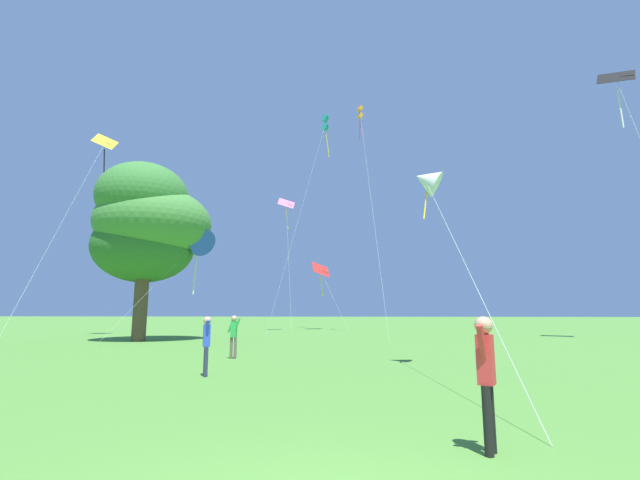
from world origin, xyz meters
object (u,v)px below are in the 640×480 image
kite_white_distant (426,180)px  kite_red_high (321,274)px  person_near_tree (234,333)px  tree_right_cluster (148,226)px  person_in_red_shirt (207,340)px  kite_blue_delta (197,239)px  person_far_back (486,370)px  kite_teal_box (325,125)px  kite_yellow_diamond (103,153)px  kite_black_large (618,89)px  kite_pink_low (287,210)px  kite_orange_box (360,115)px

kite_white_distant → kite_red_high: size_ratio=1.24×
person_near_tree → tree_right_cluster: size_ratio=0.15×
person_in_red_shirt → kite_white_distant: bearing=22.5°
person_near_tree → kite_blue_delta: bearing=120.0°
tree_right_cluster → person_far_back: bearing=-52.1°
kite_teal_box → kite_yellow_diamond: 24.08m
kite_blue_delta → person_in_red_shirt: size_ratio=4.69×
kite_teal_box → kite_black_large: size_ratio=1.30×
kite_pink_low → person_far_back: bearing=-74.6°
kite_orange_box → kite_black_large: kite_orange_box is taller
kite_yellow_diamond → kite_red_high: (15.15, 16.24, -8.21)m
person_in_red_shirt → person_near_tree: person_in_red_shirt is taller
kite_white_distant → tree_right_cluster: tree_right_cluster is taller
kite_pink_low → kite_blue_delta: bearing=-101.7°
kite_white_distant → kite_teal_box: 36.36m
person_near_tree → kite_red_high: bearing=90.3°
kite_pink_low → kite_red_high: 8.29m
person_far_back → person_near_tree: 12.73m
kite_black_large → tree_right_cluster: (-31.07, -3.31, -9.25)m
person_in_red_shirt → kite_pink_low: bearing=97.2°
kite_white_distant → kite_pink_low: (-10.27, 26.87, 5.63)m
kite_teal_box → person_in_red_shirt: bearing=-89.3°
kite_blue_delta → person_near_tree: bearing=-60.0°
kite_teal_box → person_far_back: size_ratio=14.11×
kite_blue_delta → kite_white_distant: bearing=-43.1°
kite_blue_delta → person_in_red_shirt: 17.46m
person_in_red_shirt → person_near_tree: size_ratio=1.00×
kite_teal_box → person_near_tree: bearing=-90.6°
kite_teal_box → person_far_back: 46.31m
person_far_back → tree_right_cluster: (-15.87, 20.36, 6.31)m
kite_white_distant → kite_pink_low: size_ratio=0.68×
kite_yellow_diamond → person_far_back: bearing=-47.7°
kite_yellow_diamond → person_near_tree: (15.31, -13.54, -13.02)m
kite_blue_delta → kite_white_distant: kite_blue_delta is taller
kite_white_distant → kite_pink_low: 29.31m
kite_pink_low → person_far_back: (9.81, -35.62, -10.80)m
kite_white_distant → person_near_tree: bearing=164.6°
kite_red_high → kite_blue_delta: bearing=-106.8°
kite_red_high → person_far_back: (6.96, -40.54, -4.77)m
kite_blue_delta → kite_pink_low: 15.68m
person_far_back → kite_white_distant: bearing=87.0°
kite_teal_box → person_far_back: bearing=-80.9°
kite_white_distant → kite_teal_box: kite_teal_box is taller
kite_blue_delta → kite_white_distant: (13.27, -12.42, -0.31)m
kite_black_large → person_far_back: 32.15m
person_far_back → tree_right_cluster: tree_right_cluster is taller
kite_blue_delta → kite_black_large: (28.01, 2.50, 10.06)m
kite_orange_box → tree_right_cluster: 23.49m
kite_black_large → tree_right_cluster: kite_black_large is taller
kite_orange_box → person_in_red_shirt: 34.53m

